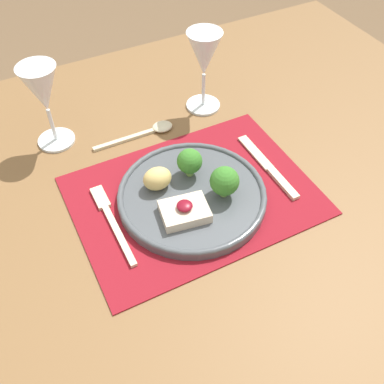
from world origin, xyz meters
The scene contains 9 objects.
ground_plane centered at (0.00, 0.00, 0.00)m, with size 8.00×8.00×0.00m, color brown.
dining_table centered at (0.00, 0.00, 0.66)m, with size 1.47×1.14×0.74m.
placemat centered at (0.00, 0.00, 0.74)m, with size 0.45×0.33×0.00m, color maroon.
dinner_plate centered at (-0.01, -0.01, 0.76)m, with size 0.28×0.28×0.08m.
fork centered at (-0.16, 0.02, 0.75)m, with size 0.02×0.20×0.01m.
knife centered at (0.17, -0.01, 0.75)m, with size 0.02×0.20×0.01m.
spoon centered at (0.00, 0.21, 0.74)m, with size 0.18×0.04×0.01m.
wine_glass_near centered at (0.15, 0.24, 0.87)m, with size 0.08×0.08×0.19m.
wine_glass_far centered at (-0.19, 0.28, 0.87)m, with size 0.08×0.08×0.18m.
Camera 1 is at (-0.27, -0.51, 1.39)m, focal length 42.00 mm.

